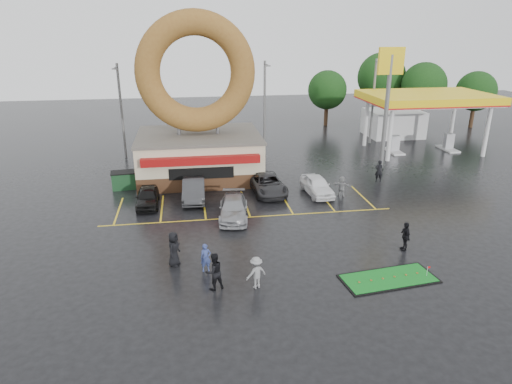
{
  "coord_description": "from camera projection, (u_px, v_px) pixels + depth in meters",
  "views": [
    {
      "loc": [
        -3.97,
        -24.81,
        12.21
      ],
      "look_at": [
        0.22,
        2.29,
        2.2
      ],
      "focal_mm": 32.0,
      "sensor_mm": 36.0,
      "label": 1
    }
  ],
  "objects": [
    {
      "name": "gas_station",
      "position": [
        412.0,
        110.0,
        48.82
      ],
      "size": [
        12.3,
        13.65,
        5.9
      ],
      "color": "silver",
      "rests_on": "ground"
    },
    {
      "name": "person_hoodie",
      "position": [
        256.0,
        273.0,
        22.34
      ],
      "size": [
        1.23,
        0.98,
        1.66
      ],
      "primitive_type": "imported",
      "rotation": [
        0.0,
        0.0,
        3.53
      ],
      "color": "gray",
      "rests_on": "ground"
    },
    {
      "name": "car_grey",
      "position": [
        267.0,
        184.0,
        35.25
      ],
      "size": [
        2.72,
        5.29,
        1.43
      ],
      "primitive_type": "imported",
      "rotation": [
        0.0,
        0.0,
        0.07
      ],
      "color": "#2B2B2D",
      "rests_on": "ground"
    },
    {
      "name": "person_walker_far",
      "position": [
        379.0,
        171.0,
        37.63
      ],
      "size": [
        0.75,
        0.56,
        1.86
      ],
      "primitive_type": "imported",
      "rotation": [
        0.0,
        0.0,
        2.97
      ],
      "color": "black",
      "rests_on": "ground"
    },
    {
      "name": "car_black",
      "position": [
        148.0,
        197.0,
        32.69
      ],
      "size": [
        1.59,
        3.9,
        1.32
      ],
      "primitive_type": "imported",
      "rotation": [
        0.0,
        0.0,
        0.01
      ],
      "color": "black",
      "rests_on": "ground"
    },
    {
      "name": "tree_far_b",
      "position": [
        476.0,
        91.0,
        56.82
      ],
      "size": [
        4.9,
        4.9,
        7.0
      ],
      "color": "#332114",
      "rests_on": "ground"
    },
    {
      "name": "car_dgrey",
      "position": [
        194.0,
        190.0,
        33.87
      ],
      "size": [
        1.8,
        4.69,
        1.53
      ],
      "primitive_type": "imported",
      "rotation": [
        0.0,
        0.0,
        -0.04
      ],
      "color": "#2D2D30",
      "rests_on": "ground"
    },
    {
      "name": "tree_far_c",
      "position": [
        381.0,
        77.0,
        60.5
      ],
      "size": [
        6.3,
        6.3,
        9.0
      ],
      "color": "#332114",
      "rests_on": "ground"
    },
    {
      "name": "streetlight_left",
      "position": [
        121.0,
        109.0,
        43.2
      ],
      "size": [
        0.4,
        2.21,
        9.0
      ],
      "color": "slate",
      "rests_on": "ground"
    },
    {
      "name": "tree_far_a",
      "position": [
        424.0,
        85.0,
        57.59
      ],
      "size": [
        5.6,
        5.6,
        8.0
      ],
      "color": "#332114",
      "rests_on": "ground"
    },
    {
      "name": "person_blackjkt",
      "position": [
        214.0,
        272.0,
        22.18
      ],
      "size": [
        1.14,
        1.02,
        1.92
      ],
      "primitive_type": "imported",
      "rotation": [
        0.0,
        0.0,
        3.52
      ],
      "color": "black",
      "rests_on": "ground"
    },
    {
      "name": "putting_green",
      "position": [
        389.0,
        278.0,
        23.34
      ],
      "size": [
        5.12,
        2.69,
        0.61
      ],
      "color": "black",
      "rests_on": "ground"
    },
    {
      "name": "person_walker_near",
      "position": [
        342.0,
        186.0,
        34.47
      ],
      "size": [
        1.48,
        1.23,
        1.59
      ],
      "primitive_type": "imported",
      "rotation": [
        0.0,
        0.0,
        2.53
      ],
      "color": "gray",
      "rests_on": "ground"
    },
    {
      "name": "car_white",
      "position": [
        317.0,
        185.0,
        34.89
      ],
      "size": [
        2.0,
        4.32,
        1.43
      ],
      "primitive_type": "imported",
      "rotation": [
        0.0,
        0.0,
        0.07
      ],
      "color": "white",
      "rests_on": "ground"
    },
    {
      "name": "person_cameraman",
      "position": [
        405.0,
        236.0,
        26.14
      ],
      "size": [
        0.48,
        1.03,
        1.72
      ],
      "primitive_type": "imported",
      "rotation": [
        0.0,
        0.0,
        -1.63
      ],
      "color": "black",
      "rests_on": "ground"
    },
    {
      "name": "shell_sign",
      "position": [
        389.0,
        87.0,
        38.26
      ],
      "size": [
        2.2,
        0.36,
        10.6
      ],
      "color": "slate",
      "rests_on": "ground"
    },
    {
      "name": "ground",
      "position": [
        258.0,
        239.0,
        27.78
      ],
      "size": [
        120.0,
        120.0,
        0.0
      ],
      "primitive_type": "plane",
      "color": "black",
      "rests_on": "ground"
    },
    {
      "name": "streetlight_mid",
      "position": [
        265.0,
        104.0,
        46.14
      ],
      "size": [
        0.4,
        2.21,
        9.0
      ],
      "color": "slate",
      "rests_on": "ground"
    },
    {
      "name": "car_silver",
      "position": [
        233.0,
        208.0,
        30.64
      ],
      "size": [
        2.43,
        4.82,
        1.34
      ],
      "primitive_type": "imported",
      "rotation": [
        0.0,
        0.0,
        -0.12
      ],
      "color": "#96969A",
      "rests_on": "ground"
    },
    {
      "name": "donut_shop",
      "position": [
        198.0,
        125.0,
        37.86
      ],
      "size": [
        10.2,
        8.7,
        13.5
      ],
      "color": "#472B19",
      "rests_on": "ground"
    },
    {
      "name": "person_bystander",
      "position": [
        174.0,
        249.0,
        24.43
      ],
      "size": [
        0.93,
        1.11,
        1.93
      ],
      "primitive_type": "imported",
      "rotation": [
        0.0,
        0.0,
        1.17
      ],
      "color": "black",
      "rests_on": "ground"
    },
    {
      "name": "streetlight_right",
      "position": [
        373.0,
        100.0,
        48.79
      ],
      "size": [
        0.4,
        2.21,
        9.0
      ],
      "color": "slate",
      "rests_on": "ground"
    },
    {
      "name": "dumpster",
      "position": [
        124.0,
        181.0,
        36.21
      ],
      "size": [
        1.92,
        1.39,
        1.3
      ],
      "primitive_type": "cube",
      "rotation": [
        0.0,
        0.0,
        0.11
      ],
      "color": "#194322",
      "rests_on": "ground"
    },
    {
      "name": "tree_far_d",
      "position": [
        327.0,
        90.0,
        57.95
      ],
      "size": [
        4.9,
        4.9,
        7.0
      ],
      "color": "#332114",
      "rests_on": "ground"
    },
    {
      "name": "person_blue",
      "position": [
        206.0,
        258.0,
        23.89
      ],
      "size": [
        0.61,
        0.45,
        1.55
      ],
      "primitive_type": "imported",
      "rotation": [
        0.0,
        0.0,
        0.15
      ],
      "color": "navy",
      "rests_on": "ground"
    }
  ]
}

